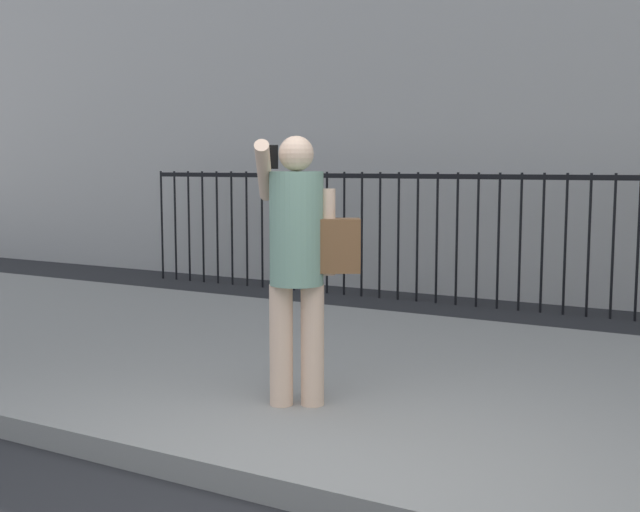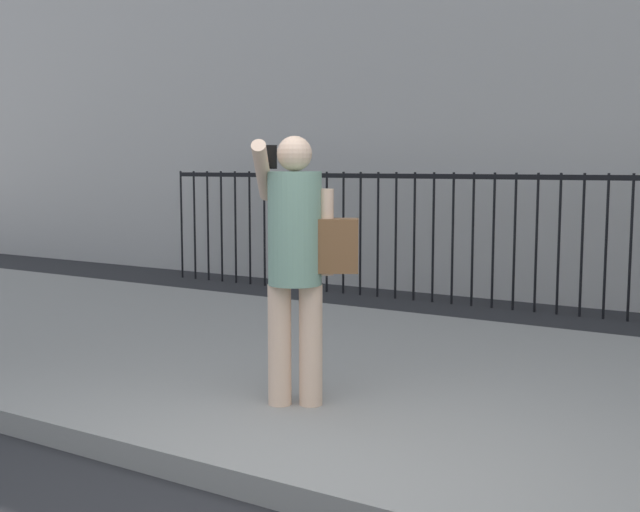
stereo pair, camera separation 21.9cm
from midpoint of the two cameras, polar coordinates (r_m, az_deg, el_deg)
sidewalk at (r=5.85m, az=11.64°, el=-9.54°), size 28.00×4.40×0.15m
iron_fence at (r=9.21m, az=19.83°, el=2.04°), size 12.03×0.04×1.60m
pedestrian_on_phone at (r=4.98m, az=-0.27°, el=0.39°), size 0.72×0.61×1.72m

